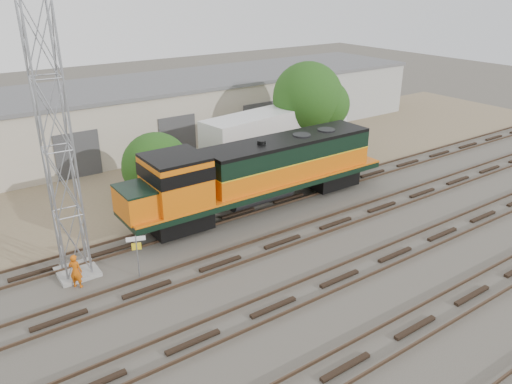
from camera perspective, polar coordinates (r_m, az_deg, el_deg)
ground at (r=26.70m, az=5.02°, el=-7.10°), size 140.00×140.00×0.00m
dirt_strip at (r=38.25m, az=-9.47°, el=2.28°), size 80.00×16.00×0.02m
tracks at (r=24.79m, az=9.51°, el=-9.73°), size 80.00×20.40×0.28m
warehouse at (r=44.53m, az=-14.22°, el=8.42°), size 58.40×10.40×5.30m
locomotive at (r=30.74m, az=0.13°, el=2.29°), size 18.06×3.17×4.34m
signal_tower at (r=23.97m, az=-21.67°, el=4.07°), size 1.89×1.89×12.78m
sign_post at (r=24.63m, az=-13.48°, el=-6.29°), size 0.87×0.35×2.24m
worker at (r=25.02m, az=-19.92°, el=-8.48°), size 0.74×0.73×1.73m
semi_trailer at (r=39.66m, az=3.00°, el=7.36°), size 14.03×4.74×4.24m
dumpster_blue at (r=49.54m, az=7.35°, el=8.10°), size 1.79×1.71×1.50m
dumpster_red at (r=48.98m, az=7.94°, el=7.83°), size 1.82×1.75×1.40m
tree_mid at (r=33.67m, az=-10.82°, el=2.70°), size 4.79×4.56×4.56m
tree_east at (r=40.70m, az=6.44°, el=10.50°), size 5.90×5.62×7.58m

